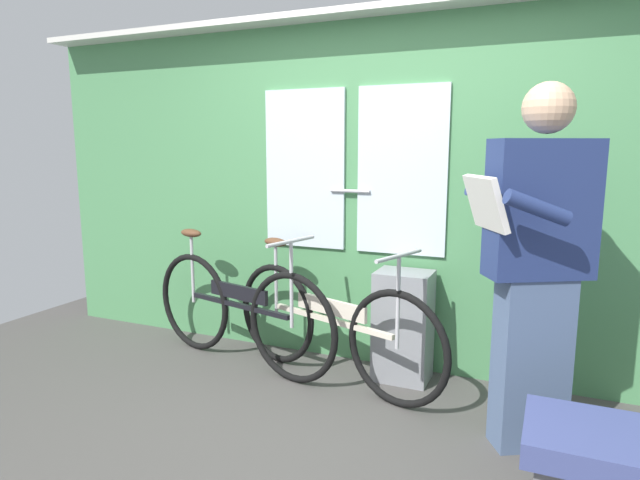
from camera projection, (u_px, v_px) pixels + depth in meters
The scene contains 6 objects.
ground_plane at pixel (298, 459), 2.68m from camera, with size 6.47×4.23×0.04m, color #474442.
train_door_wall at pixel (380, 188), 3.66m from camera, with size 5.47×0.28×2.37m.
bicycle_near_door at pixel (330, 325), 3.48m from camera, with size 1.64×0.66×0.91m.
bicycle_leaning_behind at pixel (238, 310), 3.76m from camera, with size 1.65×0.56×0.94m.
passenger_reading_newspaper at pixel (536, 262), 2.62m from camera, with size 0.65×0.60×1.80m.
trash_bin_by_wall at pixel (403, 326), 3.52m from camera, with size 0.35×0.28×0.72m, color gray.
Camera 1 is at (1.08, -2.21, 1.50)m, focal length 30.43 mm.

